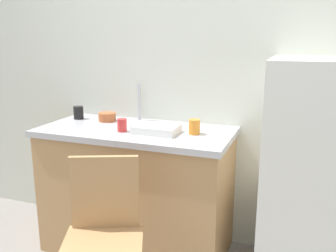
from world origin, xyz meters
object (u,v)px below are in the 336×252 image
object	(u,v)px
chair	(103,237)
terracotta_bowl	(107,117)
dish_tray	(156,129)
cup_orange	(194,127)
refrigerator	(318,178)
cup_red	(122,125)
cup_black	(79,113)

from	to	relation	value
chair	terracotta_bowl	distance (m)	1.05
dish_tray	cup_orange	xyz separation A→B (m)	(0.24, 0.06, 0.02)
refrigerator	cup_red	size ratio (longest dim) A/B	16.33
dish_tray	terracotta_bowl	xyz separation A→B (m)	(-0.47, 0.19, 0.01)
cup_red	cup_black	distance (m)	0.53
terracotta_bowl	cup_black	world-z (taller)	cup_black
chair	dish_tray	distance (m)	0.78
cup_red	cup_black	size ratio (longest dim) A/B	0.88
chair	terracotta_bowl	bearing A→B (deg)	94.61
refrigerator	cup_black	size ratio (longest dim) A/B	14.43
chair	cup_red	distance (m)	0.78
refrigerator	terracotta_bowl	xyz separation A→B (m)	(-1.46, 0.13, 0.23)
terracotta_bowl	cup_orange	world-z (taller)	cup_orange
cup_red	cup_black	world-z (taller)	cup_black
dish_tray	refrigerator	bearing A→B (deg)	3.49
terracotta_bowl	cup_orange	xyz separation A→B (m)	(0.71, -0.14, 0.02)
terracotta_bowl	cup_red	xyz separation A→B (m)	(0.24, -0.24, 0.01)
cup_black	terracotta_bowl	bearing A→B (deg)	2.78
terracotta_bowl	cup_orange	size ratio (longest dim) A/B	1.33
refrigerator	cup_orange	world-z (taller)	refrigerator
chair	cup_black	distance (m)	1.17
chair	cup_orange	xyz separation A→B (m)	(0.27, 0.71, 0.44)
dish_tray	cup_black	xyz separation A→B (m)	(-0.71, 0.18, 0.02)
refrigerator	terracotta_bowl	bearing A→B (deg)	174.76
refrigerator	terracotta_bowl	size ratio (longest dim) A/B	10.87
dish_tray	cup_red	xyz separation A→B (m)	(-0.23, -0.04, 0.02)
chair	cup_black	bearing A→B (deg)	106.19
refrigerator	chair	xyz separation A→B (m)	(-1.02, -0.72, -0.19)
cup_red	refrigerator	bearing A→B (deg)	4.81
cup_black	dish_tray	bearing A→B (deg)	-14.44
dish_tray	terracotta_bowl	size ratio (longest dim) A/B	2.21
dish_tray	cup_orange	size ratio (longest dim) A/B	2.94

